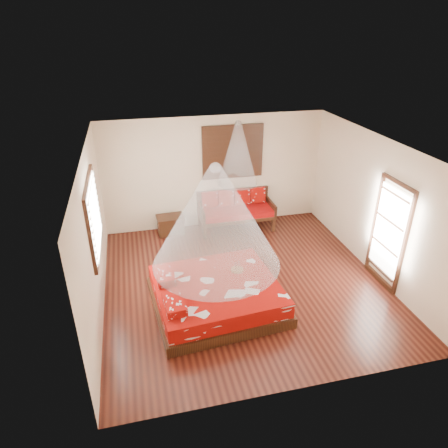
% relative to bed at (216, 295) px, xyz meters
% --- Properties ---
extents(room, '(5.54, 5.54, 2.84)m').
position_rel_bed_xyz_m(room, '(0.72, 0.63, 1.15)').
color(room, black).
rests_on(room, ground).
extents(bed, '(2.43, 2.23, 0.65)m').
position_rel_bed_xyz_m(bed, '(0.00, 0.00, 0.00)').
color(bed, black).
rests_on(bed, floor).
extents(daybed, '(1.87, 0.83, 0.96)m').
position_rel_bed_xyz_m(daybed, '(1.18, 3.01, 0.27)').
color(daybed, black).
rests_on(daybed, floor).
extents(storage_chest, '(0.68, 0.51, 0.46)m').
position_rel_bed_xyz_m(storage_chest, '(-0.47, 3.08, -0.02)').
color(storage_chest, black).
rests_on(storage_chest, floor).
extents(shutter_panel, '(1.52, 0.06, 1.32)m').
position_rel_bed_xyz_m(shutter_panel, '(1.18, 3.34, 1.65)').
color(shutter_panel, black).
rests_on(shutter_panel, wall_back).
extents(window_left, '(0.10, 1.74, 1.34)m').
position_rel_bed_xyz_m(window_left, '(-1.99, 0.83, 1.45)').
color(window_left, black).
rests_on(window_left, wall_left).
extents(glazed_door, '(0.08, 1.02, 2.16)m').
position_rel_bed_xyz_m(glazed_door, '(3.44, 0.03, 0.82)').
color(glazed_door, black).
rests_on(glazed_door, floor).
extents(wine_tray, '(0.25, 0.25, 0.20)m').
position_rel_bed_xyz_m(wine_tray, '(0.50, 0.33, 0.30)').
color(wine_tray, brown).
rests_on(wine_tray, bed).
extents(mosquito_net_main, '(2.24, 2.24, 1.80)m').
position_rel_bed_xyz_m(mosquito_net_main, '(0.02, 0.00, 1.60)').
color(mosquito_net_main, white).
rests_on(mosquito_net_main, ceiling).
extents(mosquito_net_daybed, '(0.94, 0.94, 1.50)m').
position_rel_bed_xyz_m(mosquito_net_daybed, '(1.18, 2.88, 1.75)').
color(mosquito_net_daybed, white).
rests_on(mosquito_net_daybed, ceiling).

